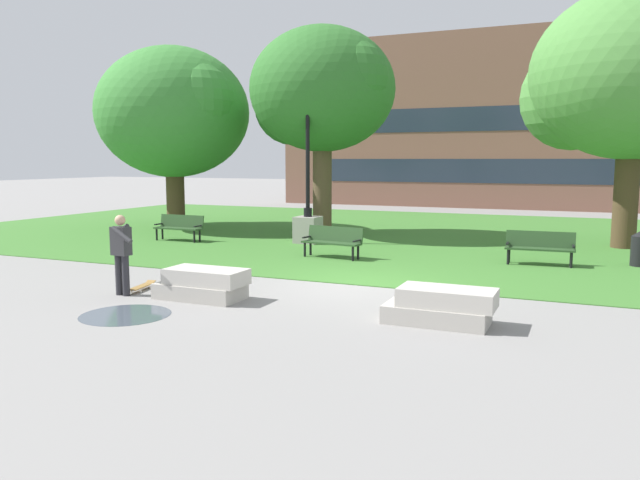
% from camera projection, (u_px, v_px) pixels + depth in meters
% --- Properties ---
extents(ground_plane, '(140.00, 140.00, 0.00)m').
position_uv_depth(ground_plane, '(357.00, 286.00, 14.24)').
color(ground_plane, gray).
extents(grass_lawn, '(40.00, 20.00, 0.02)m').
position_uv_depth(grass_lawn, '(449.00, 236.00, 23.34)').
color(grass_lawn, '#3D752D').
rests_on(grass_lawn, ground).
extents(concrete_block_center, '(1.89, 0.90, 0.64)m').
position_uv_depth(concrete_block_center, '(203.00, 284.00, 12.82)').
color(concrete_block_center, '#B2ADA3').
rests_on(concrete_block_center, ground).
extents(concrete_block_left, '(1.91, 0.90, 0.64)m').
position_uv_depth(concrete_block_left, '(441.00, 307.00, 10.89)').
color(concrete_block_left, '#B2ADA3').
rests_on(concrete_block_left, ground).
extents(person_skateboarder, '(1.06, 0.67, 1.71)m').
position_uv_depth(person_skateboarder, '(121.00, 250.00, 13.11)').
color(person_skateboarder, '#28282D').
rests_on(person_skateboarder, ground).
extents(skateboard, '(0.38, 1.04, 0.14)m').
position_uv_depth(skateboard, '(141.00, 287.00, 13.70)').
color(skateboard, olive).
rests_on(skateboard, ground).
extents(puddle, '(1.67, 1.67, 0.01)m').
position_uv_depth(puddle, '(126.00, 315.00, 11.54)').
color(puddle, '#47515B').
rests_on(puddle, ground).
extents(park_bench_near_left, '(1.82, 0.62, 0.90)m').
position_uv_depth(park_bench_near_left, '(540.00, 246.00, 16.90)').
color(park_bench_near_left, '#284723').
rests_on(park_bench_near_left, grass_lawn).
extents(park_bench_near_right, '(1.80, 0.55, 0.90)m').
position_uv_depth(park_bench_near_right, '(180.00, 226.00, 21.93)').
color(park_bench_near_right, '#284723').
rests_on(park_bench_near_right, grass_lawn).
extents(park_bench_far_left, '(1.85, 0.76, 0.90)m').
position_uv_depth(park_bench_far_left, '(333.00, 240.00, 18.12)').
color(park_bench_far_left, '#284723').
rests_on(park_bench_far_left, grass_lawn).
extents(lamp_post_center, '(1.32, 0.80, 5.36)m').
position_uv_depth(lamp_post_center, '(308.00, 212.00, 21.29)').
color(lamp_post_center, gray).
rests_on(lamp_post_center, grass_lawn).
extents(tree_near_right, '(6.66, 6.34, 8.22)m').
position_uv_depth(tree_near_right, '(631.00, 76.00, 19.61)').
color(tree_near_right, '#4C3823').
rests_on(tree_near_right, grass_lawn).
extents(tree_far_right, '(6.53, 6.22, 7.40)m').
position_uv_depth(tree_far_right, '(172.00, 114.00, 25.57)').
color(tree_far_right, '#4C3823').
rests_on(tree_far_right, grass_lawn).
extents(tree_near_left, '(5.64, 5.37, 7.69)m').
position_uv_depth(tree_near_left, '(321.00, 92.00, 23.00)').
color(tree_near_left, brown).
rests_on(tree_near_left, grass_lawn).
extents(trash_bin, '(0.49, 0.49, 0.96)m').
position_uv_depth(trash_bin, '(640.00, 248.00, 16.68)').
color(trash_bin, black).
rests_on(trash_bin, grass_lawn).
extents(building_facade_distant, '(26.60, 1.03, 10.29)m').
position_uv_depth(building_facade_distant, '(494.00, 120.00, 36.08)').
color(building_facade_distant, brown).
rests_on(building_facade_distant, ground).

